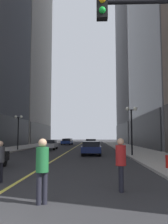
% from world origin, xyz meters
% --- Properties ---
extents(ground_plane, '(200.00, 200.00, 0.00)m').
position_xyz_m(ground_plane, '(0.00, 35.00, 0.00)').
color(ground_plane, '#2D2D30').
extents(sidewalk_left, '(4.50, 78.00, 0.15)m').
position_xyz_m(sidewalk_left, '(-8.25, 35.00, 0.07)').
color(sidewalk_left, '#ADA8A0').
rests_on(sidewalk_left, ground).
extents(sidewalk_right, '(4.50, 78.00, 0.15)m').
position_xyz_m(sidewalk_right, '(8.25, 35.00, 0.07)').
color(sidewalk_right, '#ADA8A0').
rests_on(sidewalk_right, ground).
extents(lane_centre_stripe, '(0.16, 70.00, 0.01)m').
position_xyz_m(lane_centre_stripe, '(0.00, 35.00, 0.00)').
color(lane_centre_stripe, '#E5D64C').
rests_on(lane_centre_stripe, ground).
extents(building_left_far, '(12.58, 26.00, 56.48)m').
position_xyz_m(building_left_far, '(-16.70, 60.00, 28.16)').
color(building_left_far, '#A8A399').
rests_on(building_left_far, ground).
extents(car_navy, '(1.83, 4.55, 1.32)m').
position_xyz_m(car_navy, '(2.81, 19.63, 0.72)').
color(car_navy, '#141E4C').
rests_on(car_navy, ground).
extents(car_silver, '(2.00, 4.33, 1.32)m').
position_xyz_m(car_silver, '(-2.94, 29.14, 0.72)').
color(car_silver, '#B7B7BC').
rests_on(car_silver, ground).
extents(car_maroon, '(1.99, 4.04, 1.32)m').
position_xyz_m(car_maroon, '(2.57, 39.62, 0.72)').
color(car_maroon, maroon).
rests_on(car_maroon, ground).
extents(car_blue, '(2.15, 4.58, 1.32)m').
position_xyz_m(car_blue, '(-2.44, 46.88, 0.72)').
color(car_blue, navy).
rests_on(car_blue, ground).
extents(car_red, '(1.79, 4.75, 1.32)m').
position_xyz_m(car_red, '(-2.76, 53.39, 0.72)').
color(car_red, '#B21919').
rests_on(car_red, ground).
extents(pedestrian_with_orange_bag, '(0.43, 0.43, 1.60)m').
position_xyz_m(pedestrian_with_orange_bag, '(-0.68, 5.73, 0.93)').
color(pedestrian_with_orange_bag, black).
rests_on(pedestrian_with_orange_bag, ground).
extents(pedestrian_in_green_parka, '(0.45, 0.45, 1.73)m').
position_xyz_m(pedestrian_in_green_parka, '(1.60, 2.80, 1.01)').
color(pedestrian_in_green_parka, black).
rests_on(pedestrian_in_green_parka, ground).
extents(pedestrian_in_red_jacket, '(0.36, 0.36, 1.72)m').
position_xyz_m(pedestrian_in_red_jacket, '(3.86, 4.34, 1.01)').
color(pedestrian_in_red_jacket, black).
rests_on(pedestrian_in_red_jacket, ground).
extents(street_lamp_left_far, '(1.06, 0.36, 4.43)m').
position_xyz_m(street_lamp_left_far, '(-6.40, 26.25, 3.26)').
color(street_lamp_left_far, black).
rests_on(street_lamp_left_far, ground).
extents(street_lamp_right_mid, '(1.06, 0.36, 4.43)m').
position_xyz_m(street_lamp_right_mid, '(6.40, 17.93, 3.26)').
color(street_lamp_right_mid, black).
rests_on(street_lamp_right_mid, ground).
extents(fire_hydrant_right, '(0.28, 0.28, 0.80)m').
position_xyz_m(fire_hydrant_right, '(6.90, 9.27, 0.40)').
color(fire_hydrant_right, red).
rests_on(fire_hydrant_right, ground).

